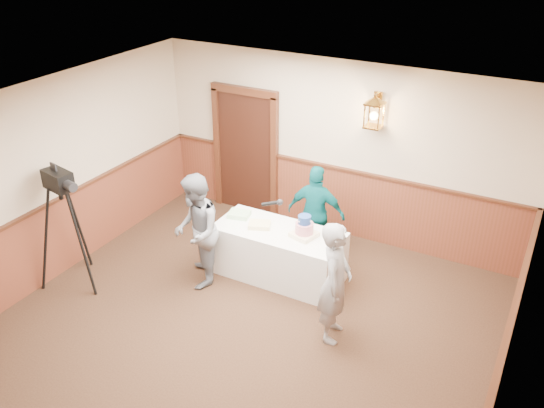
# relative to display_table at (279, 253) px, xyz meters

# --- Properties ---
(ground) EXTENTS (7.00, 7.00, 0.00)m
(ground) POSITION_rel_display_table_xyz_m (0.16, -1.90, -0.38)
(ground) COLOR black
(ground) RESTS_ON ground
(room_shell) EXTENTS (6.02, 7.02, 2.81)m
(room_shell) POSITION_rel_display_table_xyz_m (0.11, -1.45, 1.15)
(room_shell) COLOR beige
(room_shell) RESTS_ON ground
(display_table) EXTENTS (1.80, 0.80, 0.75)m
(display_table) POSITION_rel_display_table_xyz_m (0.00, 0.00, 0.00)
(display_table) COLOR white
(display_table) RESTS_ON ground
(tiered_cake) EXTENTS (0.38, 0.38, 0.32)m
(tiered_cake) POSITION_rel_display_table_xyz_m (0.38, 0.01, 0.50)
(tiered_cake) COLOR #F7E1B7
(tiered_cake) RESTS_ON display_table
(sheet_cake_yellow) EXTENTS (0.36, 0.33, 0.06)m
(sheet_cake_yellow) POSITION_rel_display_table_xyz_m (-0.28, -0.04, 0.41)
(sheet_cake_yellow) COLOR #FFE098
(sheet_cake_yellow) RESTS_ON display_table
(sheet_cake_green) EXTENTS (0.34, 0.30, 0.07)m
(sheet_cake_green) POSITION_rel_display_table_xyz_m (-0.69, 0.08, 0.41)
(sheet_cake_green) COLOR #92C58B
(sheet_cake_green) RESTS_ON display_table
(interviewer) EXTENTS (1.54, 1.02, 1.63)m
(interviewer) POSITION_rel_display_table_xyz_m (-0.91, -0.66, 0.44)
(interviewer) COLOR slate
(interviewer) RESTS_ON ground
(baker) EXTENTS (0.49, 0.64, 1.58)m
(baker) POSITION_rel_display_table_xyz_m (1.19, -0.83, 0.41)
(baker) COLOR gray
(baker) RESTS_ON ground
(assistant_p) EXTENTS (0.90, 0.45, 1.47)m
(assistant_p) POSITION_rel_display_table_xyz_m (0.24, 0.72, 0.36)
(assistant_p) COLOR #09595E
(assistant_p) RESTS_ON ground
(tv_camera_rig) EXTENTS (0.68, 0.63, 1.72)m
(tv_camera_rig) POSITION_rel_display_table_xyz_m (-2.44, -1.50, 0.40)
(tv_camera_rig) COLOR black
(tv_camera_rig) RESTS_ON ground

